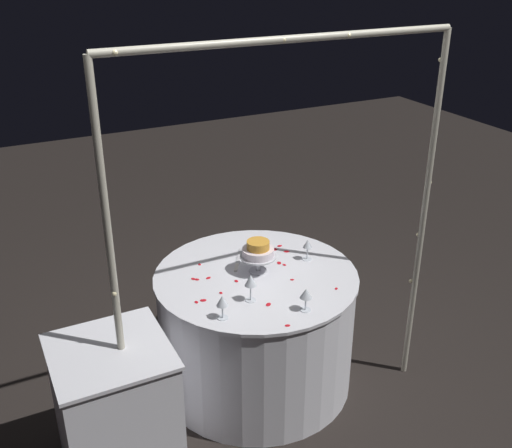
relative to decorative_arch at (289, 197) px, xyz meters
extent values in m
plane|color=black|center=(0.00, -0.37, -1.43)|extent=(12.00, 12.00, 0.00)
cylinder|color=#B7B29E|center=(-0.92, 0.00, -0.33)|extent=(0.04, 0.04, 2.20)
cylinder|color=#B7B29E|center=(0.92, 0.00, -0.33)|extent=(0.04, 0.04, 2.20)
cylinder|color=#B7B29E|center=(0.00, 0.00, 0.77)|extent=(1.84, 0.04, 0.04)
sphere|color=#F9EAB2|center=(-0.91, -0.02, 0.61)|extent=(0.02, 0.02, 0.02)
sphere|color=#F9EAB2|center=(0.92, 0.00, -0.09)|extent=(0.02, 0.02, 0.02)
sphere|color=#F9EAB2|center=(-0.68, 0.00, 0.77)|extent=(0.02, 0.02, 0.02)
sphere|color=#F9EAB2|center=(-0.90, -0.02, -0.74)|extent=(0.02, 0.02, 0.02)
sphere|color=#F9EAB2|center=(0.91, -0.02, -0.69)|extent=(0.02, 0.02, 0.02)
sphere|color=#F9EAB2|center=(-0.30, 0.01, 0.77)|extent=(0.02, 0.02, 0.02)
sphere|color=#F9EAB2|center=(-0.93, -0.01, 0.47)|extent=(0.02, 0.02, 0.02)
sphere|color=#F9EAB2|center=(0.93, 0.01, -0.31)|extent=(0.02, 0.02, 0.02)
sphere|color=#F9EAB2|center=(0.05, 0.01, 0.77)|extent=(0.02, 0.02, 0.02)
sphere|color=#F9EAB2|center=(-0.93, 0.00, -0.08)|extent=(0.02, 0.02, 0.02)
sphere|color=#F9EAB2|center=(0.94, 0.02, -1.03)|extent=(0.02, 0.02, 0.02)
sphere|color=#F9EAB2|center=(0.42, 0.00, 0.77)|extent=(0.02, 0.02, 0.02)
sphere|color=#F9EAB2|center=(-0.92, -0.02, -0.42)|extent=(0.02, 0.02, 0.02)
sphere|color=#F9EAB2|center=(0.93, 0.01, -0.69)|extent=(0.02, 0.02, 0.02)
sphere|color=#F9EAB2|center=(0.82, 0.01, 0.77)|extent=(0.02, 0.02, 0.02)
sphere|color=#F9EAB2|center=(-0.92, 0.00, 0.04)|extent=(0.02, 0.02, 0.02)
cylinder|color=white|center=(0.00, -0.37, -1.04)|extent=(1.21, 1.21, 0.76)
cylinder|color=white|center=(0.00, -0.37, -0.65)|extent=(1.24, 1.24, 0.02)
cube|color=white|center=(0.98, -0.01, -1.04)|extent=(0.55, 0.55, 0.78)
cube|color=white|center=(0.98, -0.01, -0.64)|extent=(0.58, 0.58, 0.02)
cylinder|color=silver|center=(-0.03, -0.40, -0.64)|extent=(0.11, 0.11, 0.01)
cylinder|color=silver|center=(-0.03, -0.40, -0.59)|extent=(0.02, 0.02, 0.09)
cylinder|color=silver|center=(-0.03, -0.40, -0.54)|extent=(0.22, 0.22, 0.01)
cylinder|color=white|center=(-0.03, -0.40, -0.51)|extent=(0.19, 0.19, 0.05)
cylinder|color=gold|center=(-0.03, -0.40, -0.46)|extent=(0.14, 0.14, 0.05)
cylinder|color=silver|center=(0.37, -0.03, -0.64)|extent=(0.06, 0.06, 0.00)
cylinder|color=silver|center=(0.37, -0.03, -0.60)|extent=(0.01, 0.01, 0.08)
cone|color=silver|center=(0.37, -0.03, -0.53)|extent=(0.06, 0.06, 0.06)
cylinder|color=silver|center=(0.16, -0.12, -0.64)|extent=(0.06, 0.06, 0.00)
cylinder|color=silver|center=(0.16, -0.12, -0.59)|extent=(0.01, 0.01, 0.09)
cone|color=silver|center=(0.16, -0.12, -0.51)|extent=(0.07, 0.07, 0.07)
cylinder|color=silver|center=(-0.37, -0.40, -0.64)|extent=(0.06, 0.06, 0.00)
cylinder|color=silver|center=(-0.37, -0.40, -0.60)|extent=(0.01, 0.01, 0.08)
cone|color=silver|center=(-0.37, -0.40, -0.53)|extent=(0.06, 0.06, 0.05)
cylinder|color=silver|center=(-0.07, 0.10, -0.64)|extent=(0.06, 0.06, 0.00)
cylinder|color=silver|center=(-0.07, 0.10, -0.60)|extent=(0.01, 0.01, 0.08)
cone|color=silver|center=(-0.07, 0.10, -0.54)|extent=(0.07, 0.07, 0.05)
cube|color=silver|center=(0.00, -0.61, -0.64)|extent=(0.13, 0.20, 0.01)
cube|color=white|center=(0.08, -0.49, -0.64)|extent=(0.06, 0.09, 0.01)
ellipsoid|color=red|center=(-0.31, -0.63, -0.64)|extent=(0.03, 0.02, 0.00)
ellipsoid|color=red|center=(-0.31, -0.54, -0.64)|extent=(0.05, 0.04, 0.00)
ellipsoid|color=red|center=(0.09, -0.04, -0.64)|extent=(0.05, 0.04, 0.00)
ellipsoid|color=red|center=(-0.14, -0.55, -0.64)|extent=(0.03, 0.04, 0.00)
ellipsoid|color=red|center=(0.14, -0.35, -0.64)|extent=(0.02, 0.03, 0.00)
ellipsoid|color=red|center=(0.36, -0.49, -0.64)|extent=(0.03, 0.04, 0.00)
ellipsoid|color=red|center=(-0.16, -0.50, -0.64)|extent=(0.03, 0.03, 0.00)
ellipsoid|color=red|center=(-0.21, -0.39, -0.64)|extent=(0.02, 0.03, 0.00)
ellipsoid|color=red|center=(-0.16, -0.22, -0.64)|extent=(0.03, 0.03, 0.00)
ellipsoid|color=red|center=(0.26, -0.63, -0.64)|extent=(0.02, 0.02, 0.00)
ellipsoid|color=red|center=(0.27, -0.46, -0.64)|extent=(0.04, 0.03, 0.00)
ellipsoid|color=red|center=(-0.26, -0.60, -0.64)|extent=(0.04, 0.03, 0.00)
ellipsoid|color=red|center=(0.40, -0.24, -0.64)|extent=(0.04, 0.04, 0.00)
ellipsoid|color=red|center=(0.09, 0.18, -0.64)|extent=(0.03, 0.03, 0.00)
ellipsoid|color=red|center=(-0.34, -0.01, -0.64)|extent=(0.03, 0.03, 0.00)
ellipsoid|color=red|center=(-0.19, -0.43, -0.64)|extent=(0.04, 0.04, 0.00)
ellipsoid|color=red|center=(-0.26, -0.61, -0.64)|extent=(0.03, 0.03, 0.00)
ellipsoid|color=red|center=(0.28, -0.27, -0.64)|extent=(0.02, 0.03, 0.00)
ellipsoid|color=red|center=(0.34, -0.47, -0.64)|extent=(0.04, 0.04, 0.00)
ellipsoid|color=red|center=(0.44, -0.24, -0.64)|extent=(0.02, 0.03, 0.00)
camera|label=1|loc=(1.40, 2.44, 1.16)|focal=42.08mm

